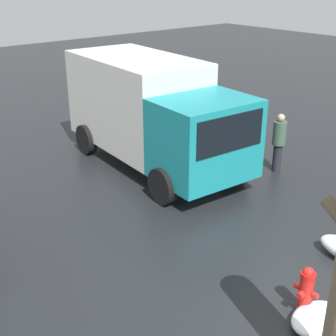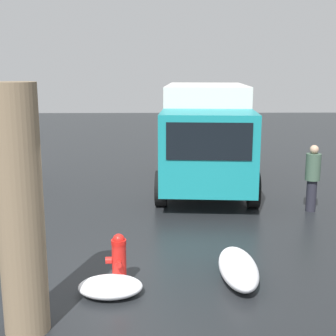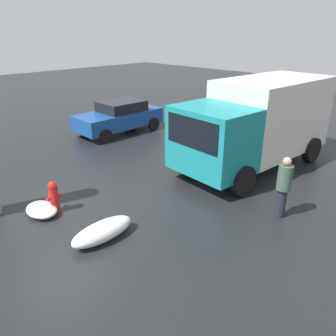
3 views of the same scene
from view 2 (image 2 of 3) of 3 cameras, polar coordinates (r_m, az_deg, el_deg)
The scene contains 7 objects.
ground_plane at distance 7.81m, azimuth -5.91°, elevation -14.01°, with size 60.00×60.00×0.00m, color black.
fire_hydrant at distance 7.62m, azimuth -6.01°, elevation -10.99°, with size 0.43×0.34×0.87m.
tree_trunk at distance 6.23m, azimuth -17.57°, elevation -5.06°, with size 0.90×0.59×3.26m.
delivery_truck at distance 13.74m, azimuth 4.66°, elevation 4.37°, with size 6.23×2.96×2.95m.
pedestrian at distance 11.82m, azimuth 17.21°, elevation -0.87°, with size 0.36×0.36×1.64m.
snow_pile_by_hydrant at distance 7.46m, azimuth -7.03°, elevation -14.18°, with size 0.71×0.99×0.27m.
snow_pile_curbside at distance 7.94m, azimuth 8.55°, elevation -11.98°, with size 1.58×0.62×0.42m.
Camera 2 is at (-6.99, -0.65, 3.42)m, focal length 50.00 mm.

